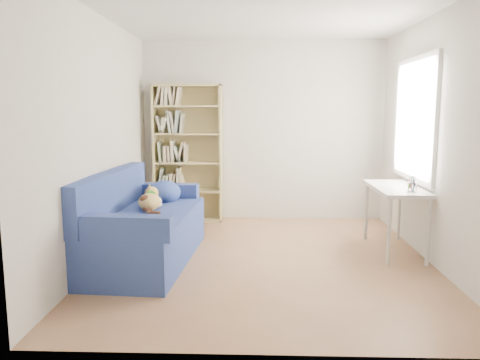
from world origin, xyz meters
The scene contains 6 objects.
ground centered at (0.00, 0.00, 0.00)m, with size 4.00×4.00×0.00m, color #8E6240.
room_shell centered at (0.10, 0.03, 1.64)m, with size 3.54×4.04×2.62m.
sofa centered at (-1.31, -0.06, 0.36)m, with size 1.04×2.00×0.96m.
bookshelf centered at (-1.08, 1.83, 0.90)m, with size 0.98×0.31×1.96m.
desk centered at (1.48, 0.36, 0.67)m, with size 0.50×1.10×0.75m.
pen_cup centered at (1.55, 0.03, 0.81)m, with size 0.09×0.09×0.18m.
Camera 1 is at (-0.10, -4.89, 1.60)m, focal length 35.00 mm.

